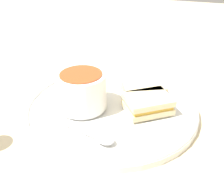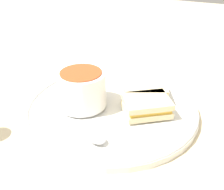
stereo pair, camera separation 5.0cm
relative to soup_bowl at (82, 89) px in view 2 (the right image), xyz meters
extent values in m
plane|color=beige|center=(-0.05, -0.03, -0.05)|extent=(2.40, 2.40, 0.00)
cylinder|color=white|center=(-0.05, -0.03, -0.05)|extent=(0.33, 0.33, 0.01)
torus|color=white|center=(-0.05, -0.03, -0.04)|extent=(0.33, 0.33, 0.01)
cylinder|color=white|center=(0.00, 0.00, -0.03)|extent=(0.05, 0.05, 0.01)
cylinder|color=white|center=(0.00, 0.00, 0.00)|extent=(0.09, 0.09, 0.07)
cylinder|color=#B74C23|center=(0.00, 0.00, 0.03)|extent=(0.08, 0.08, 0.01)
cube|color=silver|center=(-0.02, 0.07, -0.03)|extent=(0.08, 0.03, 0.00)
ellipsoid|color=silver|center=(-0.08, 0.08, -0.03)|extent=(0.04, 0.03, 0.01)
cube|color=beige|center=(-0.12, -0.03, -0.03)|extent=(0.10, 0.10, 0.01)
cube|color=gold|center=(-0.12, -0.03, -0.02)|extent=(0.10, 0.09, 0.01)
cube|color=beige|center=(-0.12, -0.03, -0.01)|extent=(0.10, 0.10, 0.01)
cube|color=beige|center=(-0.10, -0.08, -0.03)|extent=(0.10, 0.09, 0.01)
cube|color=gold|center=(-0.10, -0.08, -0.02)|extent=(0.09, 0.09, 0.01)
cube|color=beige|center=(-0.10, -0.08, -0.01)|extent=(0.10, 0.09, 0.01)
camera|label=1|loc=(-0.19, 0.39, 0.24)|focal=42.00mm
camera|label=2|loc=(-0.24, 0.37, 0.24)|focal=42.00mm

